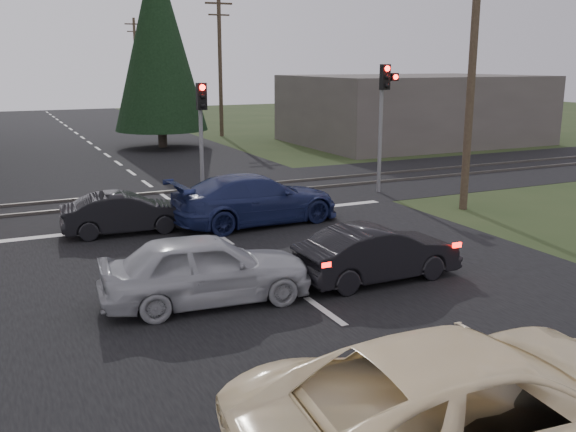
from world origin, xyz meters
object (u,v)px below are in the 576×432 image
utility_pole_mid (220,63)px  dark_car_far (125,213)px  traffic_signal_right (384,103)px  traffic_signal_center (202,122)px  cream_coupe (479,408)px  dark_hatchback (378,253)px  blue_sedan (255,199)px  utility_pole_near (472,64)px  silver_car (206,269)px  utility_pole_far (136,63)px

utility_pole_mid → dark_car_far: bearing=-115.8°
traffic_signal_right → traffic_signal_center: size_ratio=1.15×
traffic_signal_right → cream_coupe: 17.06m
dark_hatchback → blue_sedan: bearing=3.5°
utility_pole_near → utility_pole_mid: 24.00m
traffic_signal_right → cream_coupe: size_ratio=0.79×
utility_pole_near → silver_car: 12.08m
blue_sedan → traffic_signal_center: bearing=3.5°
traffic_signal_right → dark_hatchback: size_ratio=1.25×
utility_pole_near → silver_car: size_ratio=2.13×
traffic_signal_center → blue_sedan: bearing=-82.5°
utility_pole_mid → silver_car: utility_pole_mid is taller
utility_pole_far → dark_hatchback: (-6.54, -53.85, -4.10)m
traffic_signal_right → silver_car: (-9.49, -8.03, -2.59)m
utility_pole_far → utility_pole_near: bearing=-90.0°
utility_pole_near → utility_pole_mid: same height
traffic_signal_right → dark_hatchback: traffic_signal_right is taller
utility_pole_near → dark_car_far: (-10.81, 1.66, -4.14)m
utility_pole_mid → dark_car_far: 25.16m
cream_coupe → utility_pole_far: bearing=-4.3°
cream_coupe → utility_pole_mid: bearing=-10.3°
traffic_signal_center → silver_car: bearing=-107.7°
traffic_signal_right → utility_pole_far: 45.56m
utility_pole_near → blue_sedan: (-7.03, 1.11, -3.97)m
cream_coupe → traffic_signal_center: bearing=-1.9°
traffic_signal_center → utility_pole_far: 44.99m
silver_car → traffic_signal_center: bearing=-12.4°
dark_hatchback → blue_sedan: blue_sedan is taller
utility_pole_mid → cream_coupe: 36.62m
dark_hatchback → utility_pole_far: bearing=-8.1°
traffic_signal_center → utility_pole_far: (7.50, 44.32, 1.92)m
traffic_signal_center → utility_pole_mid: utility_pole_mid is taller
traffic_signal_right → dark_car_far: size_ratio=1.33×
utility_pole_near → silver_car: bearing=-156.4°
utility_pole_far → dark_car_far: size_ratio=2.54×
traffic_signal_center → dark_car_far: bearing=-137.7°
dark_hatchback → traffic_signal_center: bearing=4.5°
utility_pole_mid → traffic_signal_right: bearing=-92.7°
silver_car → blue_sedan: (3.41, 5.67, 0.03)m
utility_pole_mid → blue_sedan: 24.28m
blue_sedan → dark_car_far: bearing=77.6°
utility_pole_near → cream_coupe: 15.06m
blue_sedan → dark_car_far: blue_sedan is taller
blue_sedan → cream_coupe: bearing=165.7°
utility_pole_near → utility_pole_mid: bearing=90.0°
traffic_signal_right → blue_sedan: traffic_signal_right is taller
cream_coupe → dark_car_far: 12.96m
blue_sedan → utility_pole_near: bearing=-102.9°
utility_pole_far → blue_sedan: bearing=-98.4°
dark_hatchback → silver_car: 3.91m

